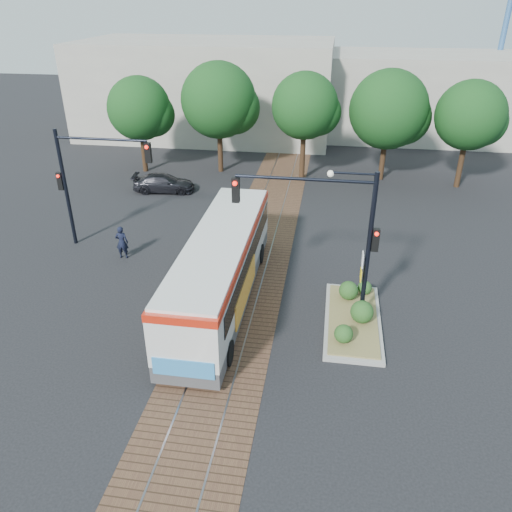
% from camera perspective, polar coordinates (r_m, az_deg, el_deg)
% --- Properties ---
extents(ground, '(120.00, 120.00, 0.00)m').
position_cam_1_polar(ground, '(21.58, -1.92, -4.90)').
color(ground, black).
rests_on(ground, ground).
extents(trackbed, '(3.60, 40.00, 0.02)m').
position_cam_1_polar(trackbed, '(24.97, -0.24, 0.04)').
color(trackbed, brown).
rests_on(trackbed, ground).
extents(tree_row, '(26.40, 5.60, 7.67)m').
position_cam_1_polar(tree_row, '(34.96, 5.13, 16.57)').
color(tree_row, '#382314').
rests_on(tree_row, ground).
extents(warehouses, '(40.00, 13.00, 8.00)m').
position_cam_1_polar(warehouses, '(47.37, 4.05, 18.33)').
color(warehouses, '#ADA899').
rests_on(warehouses, ground).
extents(crane, '(8.00, 0.50, 18.00)m').
position_cam_1_polar(crane, '(53.78, 27.08, 24.43)').
color(crane, '#3F72B2').
rests_on(crane, ground).
extents(city_bus, '(2.52, 11.34, 3.03)m').
position_cam_1_polar(city_bus, '(20.74, -4.01, -0.99)').
color(city_bus, '#414143').
rests_on(city_bus, ground).
extents(traffic_island, '(2.20, 5.20, 1.13)m').
position_cam_1_polar(traffic_island, '(20.41, 11.11, -6.52)').
color(traffic_island, gray).
rests_on(traffic_island, ground).
extents(signal_pole_main, '(5.49, 0.46, 6.00)m').
position_cam_1_polar(signal_pole_main, '(18.58, 9.22, 3.62)').
color(signal_pole_main, black).
rests_on(signal_pole_main, ground).
extents(signal_pole_left, '(4.99, 0.34, 6.00)m').
position_cam_1_polar(signal_pole_left, '(26.01, -19.02, 8.90)').
color(signal_pole_left, black).
rests_on(signal_pole_left, ground).
extents(officer, '(0.65, 0.46, 1.69)m').
position_cam_1_polar(officer, '(25.31, -15.08, 1.53)').
color(officer, black).
rests_on(officer, ground).
extents(parked_car, '(4.16, 2.10, 1.16)m').
position_cam_1_polar(parked_car, '(33.65, -10.49, 8.21)').
color(parked_car, black).
rests_on(parked_car, ground).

